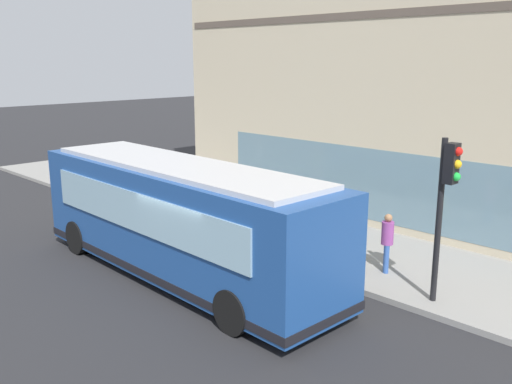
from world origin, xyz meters
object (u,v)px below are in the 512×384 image
at_px(traffic_light_near_corner, 446,190).
at_px(pedestrian_by_light_pole, 387,239).
at_px(city_bus_nearside, 180,220).
at_px(pedestrian_near_building_entrance, 149,175).
at_px(fire_hydrant, 343,244).
at_px(pedestrian_near_hydrant, 189,190).

distance_m(traffic_light_near_corner, pedestrian_by_light_pole, 2.71).
bearing_deg(city_bus_nearside, pedestrian_near_building_entrance, 61.35).
distance_m(city_bus_nearside, pedestrian_near_building_entrance, 8.08).
xyz_separation_m(city_bus_nearside, pedestrian_by_light_pole, (3.79, -3.93, -0.49)).
bearing_deg(pedestrian_near_building_entrance, pedestrian_by_light_pole, -90.44).
height_order(traffic_light_near_corner, pedestrian_near_building_entrance, traffic_light_near_corner).
height_order(fire_hydrant, pedestrian_near_building_entrance, pedestrian_near_building_entrance).
distance_m(city_bus_nearside, traffic_light_near_corner, 6.68).
bearing_deg(city_bus_nearside, pedestrian_by_light_pole, -46.06).
xyz_separation_m(fire_hydrant, pedestrian_near_building_entrance, (-0.10, 9.47, 0.68)).
distance_m(traffic_light_near_corner, pedestrian_near_hydrant, 9.93).
xyz_separation_m(traffic_light_near_corner, pedestrian_near_building_entrance, (0.87, 12.92, -1.64)).
height_order(city_bus_nearside, pedestrian_by_light_pole, city_bus_nearside).
height_order(traffic_light_near_corner, pedestrian_by_light_pole, traffic_light_near_corner).
bearing_deg(pedestrian_near_hydrant, traffic_light_near_corner, -92.37).
height_order(fire_hydrant, pedestrian_near_hydrant, pedestrian_near_hydrant).
bearing_deg(traffic_light_near_corner, pedestrian_near_hydrant, 87.63).
bearing_deg(pedestrian_near_hydrant, pedestrian_near_building_entrance, 81.53).
bearing_deg(pedestrian_by_light_pole, fire_hydrant, 83.35).
xyz_separation_m(traffic_light_near_corner, pedestrian_by_light_pole, (0.79, 1.90, -1.77)).
relative_size(city_bus_nearside, traffic_light_near_corner, 2.63).
height_order(city_bus_nearside, traffic_light_near_corner, traffic_light_near_corner).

